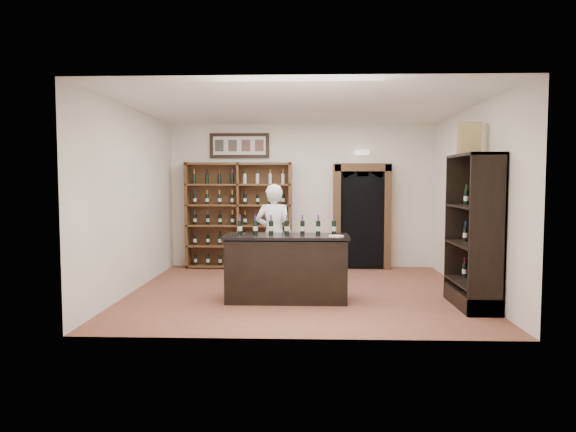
{
  "coord_description": "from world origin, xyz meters",
  "views": [
    {
      "loc": [
        0.09,
        -8.3,
        1.83
      ],
      "look_at": [
        -0.21,
        0.3,
        1.23
      ],
      "focal_mm": 32.0,
      "sensor_mm": 36.0,
      "label": 1
    }
  ],
  "objects_px": {
    "side_cabinet": "(475,255)",
    "wine_crate": "(469,138)",
    "shopkeeper": "(274,235)",
    "tasting_counter": "(286,268)",
    "counter_bottle_0": "(240,227)",
    "wine_shelf": "(239,215)"
  },
  "relations": [
    {
      "from": "shopkeeper",
      "to": "wine_crate",
      "type": "height_order",
      "value": "wine_crate"
    },
    {
      "from": "tasting_counter",
      "to": "wine_crate",
      "type": "relative_size",
      "value": 3.91
    },
    {
      "from": "counter_bottle_0",
      "to": "shopkeeper",
      "type": "relative_size",
      "value": 0.17
    },
    {
      "from": "wine_shelf",
      "to": "wine_crate",
      "type": "relative_size",
      "value": 4.57
    },
    {
      "from": "wine_shelf",
      "to": "side_cabinet",
      "type": "distance_m",
      "value": 5.02
    },
    {
      "from": "tasting_counter",
      "to": "counter_bottle_0",
      "type": "relative_size",
      "value": 6.27
    },
    {
      "from": "wine_shelf",
      "to": "counter_bottle_0",
      "type": "relative_size",
      "value": 7.33
    },
    {
      "from": "wine_shelf",
      "to": "wine_crate",
      "type": "height_order",
      "value": "wine_crate"
    },
    {
      "from": "tasting_counter",
      "to": "wine_crate",
      "type": "bearing_deg",
      "value": -0.48
    },
    {
      "from": "wine_shelf",
      "to": "counter_bottle_0",
      "type": "bearing_deg",
      "value": -82.37
    },
    {
      "from": "wine_shelf",
      "to": "shopkeeper",
      "type": "distance_m",
      "value": 1.98
    },
    {
      "from": "tasting_counter",
      "to": "counter_bottle_0",
      "type": "height_order",
      "value": "counter_bottle_0"
    },
    {
      "from": "wine_crate",
      "to": "counter_bottle_0",
      "type": "bearing_deg",
      "value": -169.68
    },
    {
      "from": "tasting_counter",
      "to": "shopkeeper",
      "type": "distance_m",
      "value": 1.24
    },
    {
      "from": "side_cabinet",
      "to": "counter_bottle_0",
      "type": "bearing_deg",
      "value": 173.43
    },
    {
      "from": "side_cabinet",
      "to": "wine_crate",
      "type": "distance_m",
      "value": 1.71
    },
    {
      "from": "tasting_counter",
      "to": "side_cabinet",
      "type": "relative_size",
      "value": 0.85
    },
    {
      "from": "wine_shelf",
      "to": "wine_crate",
      "type": "xyz_separation_m",
      "value": [
        3.79,
        -2.96,
        1.34
      ]
    },
    {
      "from": "tasting_counter",
      "to": "wine_crate",
      "type": "xyz_separation_m",
      "value": [
        2.69,
        -0.02,
        1.95
      ]
    },
    {
      "from": "side_cabinet",
      "to": "wine_crate",
      "type": "bearing_deg",
      "value": 98.09
    },
    {
      "from": "counter_bottle_0",
      "to": "side_cabinet",
      "type": "relative_size",
      "value": 0.14
    },
    {
      "from": "wine_shelf",
      "to": "wine_crate",
      "type": "distance_m",
      "value": 4.99
    }
  ]
}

